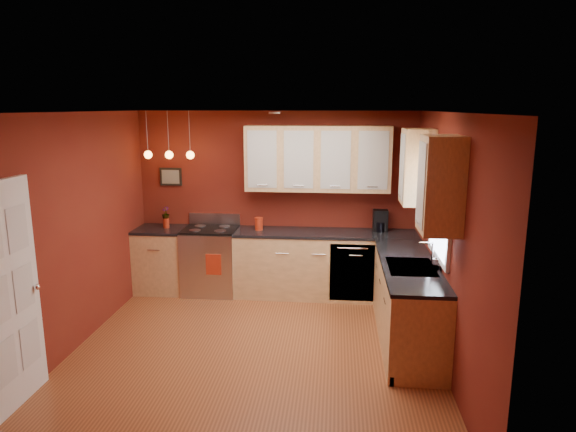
# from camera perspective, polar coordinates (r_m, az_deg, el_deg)

# --- Properties ---
(floor) EXTENTS (4.20, 4.20, 0.00)m
(floor) POSITION_cam_1_polar(r_m,az_deg,el_deg) (5.88, -3.74, -14.78)
(floor) COLOR #9A532C
(floor) RESTS_ON ground
(ceiling) EXTENTS (4.00, 4.20, 0.02)m
(ceiling) POSITION_cam_1_polar(r_m,az_deg,el_deg) (5.25, -4.14, 11.44)
(ceiling) COLOR white
(ceiling) RESTS_ON wall_back
(wall_back) EXTENTS (4.00, 0.02, 2.60)m
(wall_back) POSITION_cam_1_polar(r_m,az_deg,el_deg) (7.45, -1.32, 1.59)
(wall_back) COLOR maroon
(wall_back) RESTS_ON floor
(wall_front) EXTENTS (4.00, 0.02, 2.60)m
(wall_front) POSITION_cam_1_polar(r_m,az_deg,el_deg) (3.47, -9.66, -11.05)
(wall_front) COLOR maroon
(wall_front) RESTS_ON floor
(wall_left) EXTENTS (0.02, 4.20, 2.60)m
(wall_left) POSITION_cam_1_polar(r_m,az_deg,el_deg) (6.07, -22.90, -1.79)
(wall_left) COLOR maroon
(wall_left) RESTS_ON floor
(wall_right) EXTENTS (0.02, 4.20, 2.60)m
(wall_right) POSITION_cam_1_polar(r_m,az_deg,el_deg) (5.47, 17.24, -2.82)
(wall_right) COLOR maroon
(wall_right) RESTS_ON floor
(base_cabinets_back_left) EXTENTS (0.70, 0.60, 0.90)m
(base_cabinets_back_left) POSITION_cam_1_polar(r_m,az_deg,el_deg) (7.74, -13.82, -4.85)
(base_cabinets_back_left) COLOR #E9B87D
(base_cabinets_back_left) RESTS_ON floor
(base_cabinets_back_right) EXTENTS (2.54, 0.60, 0.90)m
(base_cabinets_back_right) POSITION_cam_1_polar(r_m,az_deg,el_deg) (7.32, 4.15, -5.50)
(base_cabinets_back_right) COLOR #E9B87D
(base_cabinets_back_right) RESTS_ON floor
(base_cabinets_right) EXTENTS (0.60, 2.10, 0.90)m
(base_cabinets_right) POSITION_cam_1_polar(r_m,az_deg,el_deg) (6.10, 13.09, -9.44)
(base_cabinets_right) COLOR #E9B87D
(base_cabinets_right) RESTS_ON floor
(counter_back_left) EXTENTS (0.70, 0.62, 0.04)m
(counter_back_left) POSITION_cam_1_polar(r_m,az_deg,el_deg) (7.62, -14.00, -1.46)
(counter_back_left) COLOR black
(counter_back_left) RESTS_ON base_cabinets_back_left
(counter_back_right) EXTENTS (2.54, 0.62, 0.04)m
(counter_back_right) POSITION_cam_1_polar(r_m,az_deg,el_deg) (7.19, 4.20, -1.93)
(counter_back_right) COLOR black
(counter_back_right) RESTS_ON base_cabinets_back_right
(counter_right) EXTENTS (0.62, 2.10, 0.04)m
(counter_right) POSITION_cam_1_polar(r_m,az_deg,el_deg) (5.95, 13.31, -5.22)
(counter_right) COLOR black
(counter_right) RESTS_ON base_cabinets_right
(gas_range) EXTENTS (0.76, 0.64, 1.11)m
(gas_range) POSITION_cam_1_polar(r_m,az_deg,el_deg) (7.53, -8.56, -4.86)
(gas_range) COLOR #B6B7BB
(gas_range) RESTS_ON floor
(dishwasher_front) EXTENTS (0.60, 0.02, 0.80)m
(dishwasher_front) POSITION_cam_1_polar(r_m,az_deg,el_deg) (7.05, 7.11, -6.27)
(dishwasher_front) COLOR #B6B7BB
(dishwasher_front) RESTS_ON base_cabinets_back_right
(sink) EXTENTS (0.50, 0.70, 0.33)m
(sink) POSITION_cam_1_polar(r_m,az_deg,el_deg) (5.81, 13.52, -5.71)
(sink) COLOR gray
(sink) RESTS_ON counter_right
(window) EXTENTS (0.06, 1.02, 1.22)m
(window) POSITION_cam_1_polar(r_m,az_deg,el_deg) (5.67, 16.63, 1.75)
(window) COLOR white
(window) RESTS_ON wall_right
(door_left_wall) EXTENTS (0.12, 0.82, 2.05)m
(door_left_wall) POSITION_cam_1_polar(r_m,az_deg,el_deg) (5.15, -28.64, -7.89)
(door_left_wall) COLOR white
(door_left_wall) RESTS_ON floor
(upper_cabinets_back) EXTENTS (2.00, 0.35, 0.90)m
(upper_cabinets_back) POSITION_cam_1_polar(r_m,az_deg,el_deg) (7.14, 3.30, 6.38)
(upper_cabinets_back) COLOR #E9B87D
(upper_cabinets_back) RESTS_ON wall_back
(upper_cabinets_right) EXTENTS (0.35, 1.95, 0.90)m
(upper_cabinets_right) POSITION_cam_1_polar(r_m,az_deg,el_deg) (5.63, 15.24, 4.45)
(upper_cabinets_right) COLOR #E9B87D
(upper_cabinets_right) RESTS_ON wall_right
(wall_picture) EXTENTS (0.32, 0.03, 0.26)m
(wall_picture) POSITION_cam_1_polar(r_m,az_deg,el_deg) (7.72, -12.88, 4.28)
(wall_picture) COLOR black
(wall_picture) RESTS_ON wall_back
(pendant_lights) EXTENTS (0.71, 0.11, 0.66)m
(pendant_lights) POSITION_cam_1_polar(r_m,az_deg,el_deg) (7.34, -13.07, 6.70)
(pendant_lights) COLOR gray
(pendant_lights) RESTS_ON ceiling
(red_canister) EXTENTS (0.12, 0.12, 0.18)m
(red_canister) POSITION_cam_1_polar(r_m,az_deg,el_deg) (7.26, -3.27, -0.86)
(red_canister) COLOR #A92812
(red_canister) RESTS_ON counter_back_right
(red_vase) EXTENTS (0.09, 0.09, 0.14)m
(red_vase) POSITION_cam_1_polar(r_m,az_deg,el_deg) (7.60, -13.39, -0.76)
(red_vase) COLOR #A92812
(red_vase) RESTS_ON counter_back_left
(flowers) EXTENTS (0.13, 0.13, 0.19)m
(flowers) POSITION_cam_1_polar(r_m,az_deg,el_deg) (7.57, -13.44, 0.30)
(flowers) COLOR #A92812
(flowers) RESTS_ON red_vase
(coffee_maker) EXTENTS (0.21, 0.21, 0.30)m
(coffee_maker) POSITION_cam_1_polar(r_m,az_deg,el_deg) (7.31, 10.22, -0.59)
(coffee_maker) COLOR black
(coffee_maker) RESTS_ON counter_back_right
(soap_pump) EXTENTS (0.11, 0.11, 0.19)m
(soap_pump) POSITION_cam_1_polar(r_m,az_deg,el_deg) (5.72, 16.19, -4.87)
(soap_pump) COLOR silver
(soap_pump) RESTS_ON counter_right
(dish_towel) EXTENTS (0.21, 0.01, 0.29)m
(dish_towel) POSITION_cam_1_polar(r_m,az_deg,el_deg) (7.18, -8.28, -5.36)
(dish_towel) COLOR #A92812
(dish_towel) RESTS_ON gas_range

